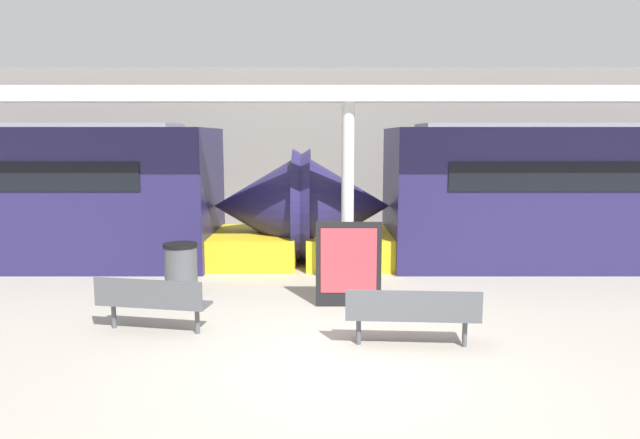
{
  "coord_description": "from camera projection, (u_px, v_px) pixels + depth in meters",
  "views": [
    {
      "loc": [
        -0.32,
        -6.96,
        2.9
      ],
      "look_at": [
        -0.3,
        3.37,
        1.4
      ],
      "focal_mm": 32.0,
      "sensor_mm": 36.0,
      "label": 1
    }
  ],
  "objects": [
    {
      "name": "bench_near",
      "position": [
        411.0,
        312.0,
        7.85
      ],
      "size": [
        1.87,
        0.56,
        0.84
      ],
      "rotation": [
        0.0,
        0.0,
        -0.06
      ],
      "color": "#4C4F54",
      "rests_on": "ground_plane"
    },
    {
      "name": "canopy_beam",
      "position": [
        347.0,
        94.0,
        10.5
      ],
      "size": [
        28.0,
        0.6,
        0.28
      ],
      "primitive_type": "cube",
      "color": "silver",
      "rests_on": "support_column_near"
    },
    {
      "name": "station_wall",
      "position": [
        329.0,
        150.0,
        17.78
      ],
      "size": [
        56.0,
        0.2,
        5.0
      ],
      "primitive_type": "cube",
      "color": "gray",
      "rests_on": "ground_plane"
    },
    {
      "name": "ground_plane",
      "position": [
        344.0,
        365.0,
        7.31
      ],
      "size": [
        60.0,
        60.0,
        0.0
      ],
      "primitive_type": "plane",
      "color": "#A8A093"
    },
    {
      "name": "trash_bin",
      "position": [
        180.0,
        270.0,
        10.37
      ],
      "size": [
        0.62,
        0.62,
        0.99
      ],
      "color": "#4C4F54",
      "rests_on": "ground_plane"
    },
    {
      "name": "train_left",
      "position": [
        636.0,
        197.0,
        13.17
      ],
      "size": [
        15.77,
        2.93,
        3.2
      ],
      "color": "#231E4C",
      "rests_on": "ground_plane"
    },
    {
      "name": "bench_far",
      "position": [
        150.0,
        300.0,
        8.45
      ],
      "size": [
        1.75,
        0.75,
        0.84
      ],
      "rotation": [
        0.0,
        0.0,
        -0.19
      ],
      "color": "#4C4F54",
      "rests_on": "ground_plane"
    },
    {
      "name": "poster_board",
      "position": [
        347.0,
        264.0,
        9.75
      ],
      "size": [
        1.12,
        0.07,
        1.47
      ],
      "color": "black",
      "rests_on": "ground_plane"
    },
    {
      "name": "support_column_near",
      "position": [
        346.0,
        197.0,
        10.78
      ],
      "size": [
        0.24,
        0.24,
        3.54
      ],
      "primitive_type": "cylinder",
      "color": "silver",
      "rests_on": "ground_plane"
    }
  ]
}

